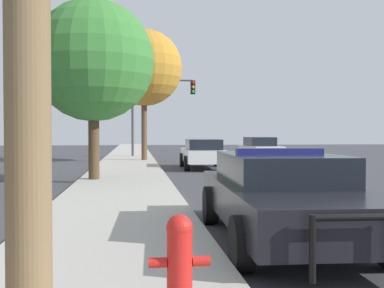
# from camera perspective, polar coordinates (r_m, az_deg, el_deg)

# --- Properties ---
(sidewalk_left) EXTENTS (3.00, 110.00, 0.13)m
(sidewalk_left) POSITION_cam_1_polar(r_m,az_deg,el_deg) (7.75, -9.44, -10.69)
(sidewalk_left) COLOR #ADA89E
(sidewalk_left) RESTS_ON ground_plane
(police_car) EXTENTS (2.26, 5.17, 1.43)m
(police_car) POSITION_cam_1_polar(r_m,az_deg,el_deg) (7.62, 10.69, -5.83)
(police_car) COLOR black
(police_car) RESTS_ON ground_plane
(fire_hydrant) EXTENTS (0.55, 0.24, 0.83)m
(fire_hydrant) POSITION_cam_1_polar(r_m,az_deg,el_deg) (4.37, -1.48, -13.38)
(fire_hydrant) COLOR red
(fire_hydrant) RESTS_ON sidewalk_left
(traffic_light) EXTENTS (4.19, 0.35, 5.11)m
(traffic_light) POSITION_cam_1_polar(r_m,az_deg,el_deg) (31.68, -4.02, 5.20)
(traffic_light) COLOR #424247
(traffic_light) RESTS_ON sidewalk_left
(car_background_oncoming) EXTENTS (2.00, 4.10, 1.39)m
(car_background_oncoming) POSITION_cam_1_polar(r_m,az_deg,el_deg) (28.84, 8.10, -0.50)
(car_background_oncoming) COLOR silver
(car_background_oncoming) RESTS_ON ground_plane
(car_background_midblock) EXTENTS (2.02, 4.37, 1.36)m
(car_background_midblock) POSITION_cam_1_polar(r_m,az_deg,el_deg) (22.14, 1.31, -1.07)
(car_background_midblock) COLOR silver
(car_background_midblock) RESTS_ON ground_plane
(tree_sidewalk_near) EXTENTS (4.01, 4.01, 5.92)m
(tree_sidewalk_near) POSITION_cam_1_polar(r_m,az_deg,el_deg) (16.38, -11.61, 9.61)
(tree_sidewalk_near) COLOR #4C3823
(tree_sidewalk_near) RESTS_ON sidewalk_left
(tree_sidewalk_mid) EXTENTS (4.27, 4.27, 7.28)m
(tree_sidewalk_mid) POSITION_cam_1_polar(r_m,az_deg,el_deg) (27.24, -5.70, 8.96)
(tree_sidewalk_mid) COLOR brown
(tree_sidewalk_mid) RESTS_ON sidewalk_left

